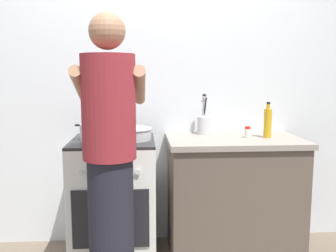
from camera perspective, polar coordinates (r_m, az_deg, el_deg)
name	(u,v)px	position (r m, az deg, el deg)	size (l,w,h in m)	color
back_wall	(183,89)	(3.03, 2.33, 5.72)	(3.20, 0.10, 2.50)	silver
countertop	(233,196)	(2.89, 10.06, -10.63)	(1.00, 0.60, 0.90)	brown
stove_range	(114,199)	(2.81, -8.35, -11.17)	(0.60, 0.62, 0.90)	white
pot	(93,132)	(2.69, -11.56, -0.95)	(0.25, 0.18, 0.12)	#B2B2B7
mixing_bowl	(132,133)	(2.68, -5.59, -1.11)	(0.29, 0.29, 0.09)	#B7B7BC
utensil_crock	(204,123)	(2.91, 5.54, 0.44)	(0.10, 0.10, 0.32)	silver
spice_bottle	(248,132)	(2.81, 12.21, -0.96)	(0.04, 0.04, 0.08)	silver
oil_bottle	(268,123)	(2.84, 15.17, 0.52)	(0.06, 0.06, 0.27)	gold
person	(110,165)	(2.12, -8.95, -5.99)	(0.41, 0.50, 1.70)	black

